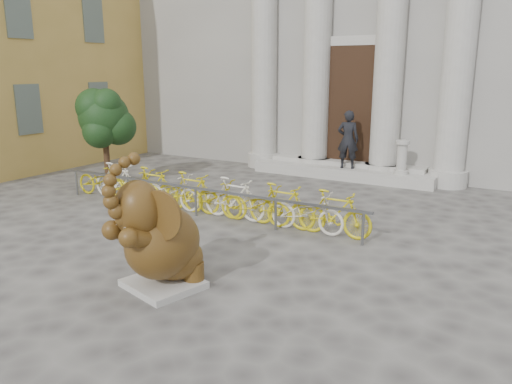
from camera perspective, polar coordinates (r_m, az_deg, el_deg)
The scene contains 8 objects.
ground at distance 8.85m, azimuth -12.15°, elevation -9.57°, with size 80.00×80.00×0.00m, color #474442.
classical_building at distance 21.75m, azimuth 15.96°, elevation 20.02°, with size 22.00×10.70×12.00m.
entrance_steps at distance 16.65m, azimuth 9.89°, elevation 2.28°, with size 6.00×1.20×0.36m, color #A8A59E.
elephant_statue at distance 8.13m, azimuth -10.99°, elevation -5.41°, with size 1.49×1.79×2.27m.
bike_rack at distance 12.30m, azimuth -6.27°, elevation -0.19°, with size 8.73×0.53×1.00m.
tree at distance 15.68m, azimuth -16.96°, elevation 8.06°, with size 1.69×1.54×2.93m.
pedestrian at distance 16.22m, azimuth 10.46°, elevation 5.91°, with size 0.68×0.44×1.85m, color black.
balustrade_post at distance 15.70m, azimuth 16.32°, elevation 3.66°, with size 0.42×0.42×1.03m.
Camera 1 is at (5.55, -5.95, 3.48)m, focal length 35.00 mm.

